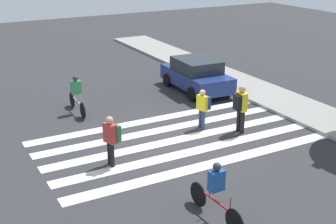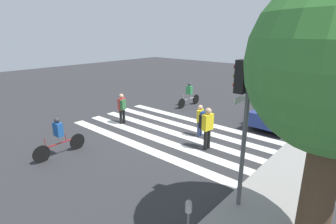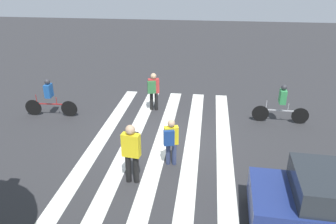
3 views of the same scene
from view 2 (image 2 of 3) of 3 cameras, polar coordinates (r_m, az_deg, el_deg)
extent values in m
plane|color=#2D2D30|center=(13.37, 0.51, -4.34)|extent=(60.00, 60.00, 0.00)
cube|color=gray|center=(10.76, 27.22, -11.51)|extent=(36.00, 2.50, 0.14)
cube|color=silver|center=(15.04, 6.11, -1.96)|extent=(0.53, 10.00, 0.01)
cube|color=silver|center=(14.18, 3.48, -3.07)|extent=(0.53, 10.00, 0.01)
cube|color=silver|center=(13.37, 0.51, -4.32)|extent=(0.53, 10.00, 0.01)
cube|color=silver|center=(12.60, -2.84, -5.71)|extent=(0.53, 10.00, 0.01)
cube|color=silver|center=(11.89, -6.63, -7.25)|extent=(0.53, 10.00, 0.01)
cylinder|color=#515456|center=(7.23, 16.26, -5.26)|extent=(0.12, 0.12, 4.41)
cube|color=black|center=(6.90, 15.76, 7.43)|extent=(0.32, 0.26, 0.84)
cube|color=silver|center=(7.02, 15.37, 2.60)|extent=(0.60, 0.02, 0.16)
sphere|color=#590F0F|center=(6.94, 14.71, 9.49)|extent=(0.15, 0.15, 0.15)
sphere|color=#59470F|center=(6.97, 14.57, 7.61)|extent=(0.15, 0.15, 0.15)
sphere|color=red|center=(7.01, 14.43, 5.75)|extent=(0.15, 0.15, 0.15)
cylinder|color=gray|center=(6.09, 4.50, -20.00)|extent=(0.15, 0.15, 0.22)
sphere|color=gray|center=(6.03, 4.53, -19.17)|extent=(0.14, 0.14, 0.14)
cylinder|color=#4C3826|center=(6.92, 29.86, -14.95)|extent=(0.70, 0.70, 2.91)
cylinder|color=navy|center=(12.89, 7.15, -3.53)|extent=(0.14, 0.14, 0.75)
cylinder|color=navy|center=(12.74, 6.65, -3.77)|extent=(0.14, 0.14, 0.75)
cube|color=yellow|center=(12.60, 7.01, -0.80)|extent=(0.47, 0.31, 0.59)
sphere|color=tan|center=(12.48, 7.07, 1.00)|extent=(0.23, 0.23, 0.23)
cube|color=navy|center=(12.47, 7.51, -1.01)|extent=(0.36, 0.24, 0.50)
cylinder|color=black|center=(14.75, -9.59, -0.86)|extent=(0.15, 0.15, 0.80)
cylinder|color=black|center=(14.62, -10.22, -1.05)|extent=(0.15, 0.15, 0.80)
cube|color=#B73333|center=(14.48, -10.04, 1.75)|extent=(0.51, 0.34, 0.64)
sphere|color=tan|center=(14.38, -10.13, 3.45)|extent=(0.25, 0.25, 0.25)
cube|color=#2D6638|center=(14.32, -9.77, 1.58)|extent=(0.38, 0.26, 0.53)
cylinder|color=black|center=(11.54, 8.79, -5.74)|extent=(0.17, 0.17, 0.88)
cylinder|color=black|center=(11.36, 8.16, -6.09)|extent=(0.17, 0.17, 0.88)
cube|color=yellow|center=(11.17, 8.65, -2.18)|extent=(0.54, 0.30, 0.70)
sphere|color=tan|center=(11.02, 8.77, 0.20)|extent=(0.28, 0.28, 0.28)
cube|color=black|center=(11.25, 7.71, -2.00)|extent=(0.41, 0.23, 0.59)
cylinder|color=black|center=(11.35, -25.82, -8.25)|extent=(0.69, 0.07, 0.69)
cylinder|color=black|center=(12.01, -19.13, -6.08)|extent=(0.69, 0.07, 0.69)
cube|color=maroon|center=(11.59, -22.48, -6.29)|extent=(1.33, 0.10, 0.04)
cylinder|color=maroon|center=(11.65, -21.40, -5.19)|extent=(0.03, 0.03, 0.32)
cylinder|color=maroon|center=(11.28, -25.19, -6.17)|extent=(0.03, 0.03, 0.40)
cube|color=#1E5199|center=(11.38, -22.82, -3.53)|extent=(0.26, 0.41, 0.55)
sphere|color=#333338|center=(11.26, -23.04, -1.64)|extent=(0.22, 0.22, 0.22)
cylinder|color=black|center=(17.38, 2.99, 1.87)|extent=(0.68, 0.06, 0.68)
cylinder|color=black|center=(18.57, 6.09, 2.78)|extent=(0.68, 0.06, 0.68)
cube|color=#B2B2B7|center=(17.92, 4.60, 2.92)|extent=(1.32, 0.08, 0.04)
cylinder|color=#B2B2B7|center=(18.09, 5.15, 3.56)|extent=(0.03, 0.03, 0.32)
cylinder|color=#B2B2B7|center=(17.43, 3.42, 3.22)|extent=(0.03, 0.03, 0.40)
cube|color=#338C4C|center=(17.79, 4.65, 4.78)|extent=(0.25, 0.41, 0.55)
sphere|color=#333338|center=(17.71, 4.68, 6.03)|extent=(0.22, 0.22, 0.22)
cube|color=navy|center=(15.45, 23.46, -0.40)|extent=(4.20, 2.08, 0.72)
cube|color=#23282D|center=(15.29, 23.74, 1.93)|extent=(2.34, 1.84, 0.59)
cylinder|color=black|center=(14.10, 24.94, -3.45)|extent=(0.65, 0.23, 0.64)
cylinder|color=black|center=(14.74, 18.18, -1.84)|extent=(0.65, 0.23, 0.64)
cylinder|color=black|center=(16.45, 27.94, -1.08)|extent=(0.65, 0.23, 0.64)
cylinder|color=black|center=(16.99, 21.99, 0.22)|extent=(0.65, 0.23, 0.64)
camera|label=1|loc=(16.55, -66.28, 14.13)|focal=50.00mm
camera|label=3|loc=(11.27, 55.04, 14.89)|focal=35.00mm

